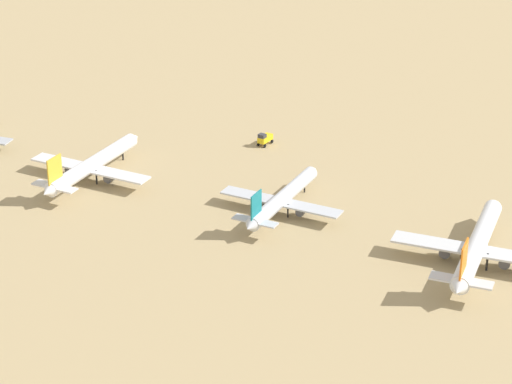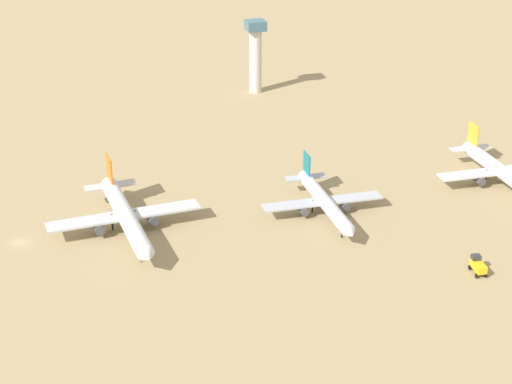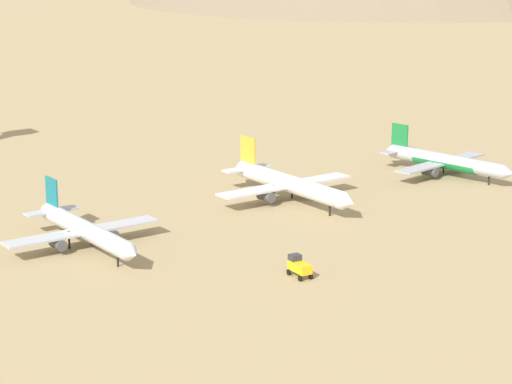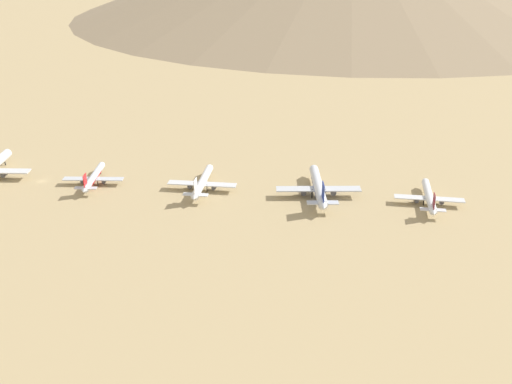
% 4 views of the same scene
% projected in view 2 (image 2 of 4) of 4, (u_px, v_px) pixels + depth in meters
% --- Properties ---
extents(ground_plane, '(2212.01, 2212.01, 0.00)m').
position_uv_depth(ground_plane, '(20.00, 242.00, 202.46)').
color(ground_plane, tan).
extents(parked_jet_4, '(48.94, 39.86, 14.11)m').
position_uv_depth(parked_jet_4, '(125.00, 215.00, 205.72)').
color(parked_jet_4, silver).
rests_on(parked_jet_4, ground).
extents(parked_jet_5, '(40.71, 32.96, 11.78)m').
position_uv_depth(parked_jet_5, '(324.00, 201.00, 215.16)').
color(parked_jet_5, silver).
rests_on(parked_jet_5, ground).
extents(parked_jet_6, '(44.81, 36.28, 12.96)m').
position_uv_depth(parked_jet_6, '(500.00, 171.00, 232.83)').
color(parked_jet_6, white).
rests_on(parked_jet_6, ground).
extents(service_truck, '(5.41, 3.16, 3.90)m').
position_uv_depth(service_truck, '(478.00, 265.00, 188.08)').
color(service_truck, yellow).
rests_on(service_truck, ground).
extents(control_tower, '(7.20, 7.20, 27.85)m').
position_uv_depth(control_tower, '(255.00, 52.00, 308.28)').
color(control_tower, beige).
rests_on(control_tower, ground).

